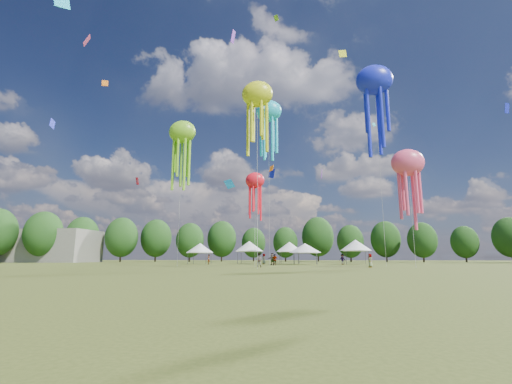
# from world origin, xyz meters

# --- Properties ---
(ground) EXTENTS (300.00, 300.00, 0.00)m
(ground) POSITION_xyz_m (0.00, 0.00, 0.00)
(ground) COLOR #384416
(ground) RESTS_ON ground
(spectator_near) EXTENTS (1.00, 0.87, 1.75)m
(spectator_near) POSITION_xyz_m (-4.38, 33.51, 0.87)
(spectator_near) COLOR gray
(spectator_near) RESTS_ON ground
(spectators_far) EXTENTS (28.83, 21.56, 1.90)m
(spectators_far) POSITION_xyz_m (1.13, 49.20, 0.91)
(spectators_far) COLOR gray
(spectators_far) RESTS_ON ground
(festival_tents) EXTENTS (33.20, 11.15, 4.40)m
(festival_tents) POSITION_xyz_m (-2.58, 55.91, 3.15)
(festival_tents) COLOR #47474C
(festival_tents) RESTS_ON ground
(show_kites) EXTENTS (33.44, 23.12, 30.04)m
(show_kites) POSITION_xyz_m (2.92, 39.01, 20.42)
(show_kites) COLOR yellow
(show_kites) RESTS_ON ground
(small_kites) EXTENTS (74.62, 65.31, 46.39)m
(small_kites) POSITION_xyz_m (-0.19, 41.43, 29.51)
(small_kites) COLOR yellow
(small_kites) RESTS_ON ground
(treeline) EXTENTS (201.57, 95.24, 13.43)m
(treeline) POSITION_xyz_m (-3.87, 62.51, 6.54)
(treeline) COLOR #38281C
(treeline) RESTS_ON ground
(hangar) EXTENTS (40.00, 12.00, 8.00)m
(hangar) POSITION_xyz_m (-72.00, 72.00, 4.00)
(hangar) COLOR gray
(hangar) RESTS_ON ground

